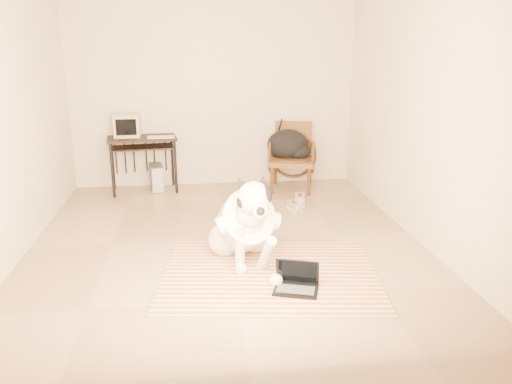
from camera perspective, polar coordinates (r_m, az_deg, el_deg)
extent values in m
plane|color=tan|center=(5.32, -3.44, -5.43)|extent=(4.50, 4.50, 0.00)
plane|color=beige|center=(7.21, -4.85, 11.43)|extent=(4.50, 0.00, 4.50)
plane|color=beige|center=(2.77, -0.79, 3.12)|extent=(4.50, 0.00, 4.50)
plane|color=beige|center=(5.25, -26.28, 7.86)|extent=(0.00, 4.50, 4.50)
plane|color=beige|center=(5.47, 17.96, 9.05)|extent=(0.00, 4.50, 4.50)
cube|color=#CF562A|center=(4.01, 1.77, -13.07)|extent=(1.92, 0.54, 0.02)
cube|color=#497236|center=(4.26, 1.68, -11.13)|extent=(1.92, 0.54, 0.02)
cube|color=#894492|center=(4.52, 1.61, -9.41)|extent=(1.92, 0.54, 0.02)
cube|color=gold|center=(4.79, 1.54, -7.89)|extent=(1.92, 0.54, 0.02)
cube|color=beige|center=(5.05, 1.48, -6.52)|extent=(1.92, 0.54, 0.02)
sphere|color=silver|center=(4.87, -3.62, -5.50)|extent=(0.32, 0.32, 0.32)
sphere|color=silver|center=(4.94, -0.10, -5.15)|extent=(0.32, 0.32, 0.32)
ellipsoid|color=silver|center=(4.88, -1.81, -5.10)|extent=(0.40, 0.36, 0.32)
ellipsoid|color=silver|center=(4.63, -1.27, -3.44)|extent=(0.50, 0.78, 0.69)
cylinder|color=white|center=(4.64, -1.31, -3.38)|extent=(0.56, 0.69, 0.64)
sphere|color=silver|center=(4.39, -0.62, -2.43)|extent=(0.27, 0.27, 0.27)
sphere|color=silver|center=(4.24, -0.27, -0.74)|extent=(0.30, 0.30, 0.30)
ellipsoid|color=black|center=(4.25, 0.32, -0.44)|extent=(0.23, 0.26, 0.22)
cylinder|color=silver|center=(4.14, 0.20, -1.85)|extent=(0.14, 0.17, 0.12)
sphere|color=black|center=(4.06, 0.52, -2.20)|extent=(0.07, 0.07, 0.07)
cone|color=black|center=(4.25, -1.75, 0.90)|extent=(0.14, 0.16, 0.18)
cone|color=black|center=(4.30, 0.75, 1.08)|extent=(0.15, 0.16, 0.18)
torus|color=silver|center=(4.36, -0.56, -1.87)|extent=(0.28, 0.17, 0.24)
cylinder|color=silver|center=(4.47, -1.84, -6.50)|extent=(0.11, 0.14, 0.44)
cylinder|color=silver|center=(4.42, 1.17, -7.16)|extent=(0.14, 0.41, 0.45)
sphere|color=silver|center=(4.53, -1.74, -8.79)|extent=(0.11, 0.11, 0.11)
sphere|color=silver|center=(4.31, 2.29, -10.05)|extent=(0.12, 0.12, 0.12)
cone|color=black|center=(5.18, -2.76, -5.36)|extent=(0.27, 0.43, 0.11)
cube|color=black|center=(4.23, 4.57, -11.10)|extent=(0.42, 0.36, 0.02)
cube|color=#49494B|center=(4.22, 4.55, -11.03)|extent=(0.34, 0.24, 0.00)
cube|color=black|center=(4.25, 4.75, -9.03)|extent=(0.37, 0.20, 0.24)
cube|color=black|center=(4.24, 4.74, -9.05)|extent=(0.33, 0.17, 0.21)
cube|color=black|center=(7.04, -12.90, 6.02)|extent=(0.98, 0.63, 0.03)
cube|color=black|center=(7.01, -12.88, 5.00)|extent=(0.86, 0.51, 0.02)
cylinder|color=black|center=(6.91, -16.09, 2.33)|extent=(0.04, 0.04, 0.74)
cylinder|color=black|center=(7.32, -16.06, 3.12)|extent=(0.04, 0.04, 0.74)
cylinder|color=black|center=(6.93, -9.16, 2.83)|extent=(0.04, 0.04, 0.74)
cylinder|color=black|center=(7.35, -9.52, 3.59)|extent=(0.04, 0.04, 0.74)
cube|color=#BEB495|center=(7.11, -14.49, 7.39)|extent=(0.35, 0.33, 0.31)
cube|color=black|center=(6.95, -14.63, 7.18)|extent=(0.27, 0.02, 0.22)
cube|color=#BEB495|center=(6.92, -10.80, 6.19)|extent=(0.36, 0.13, 0.02)
cube|color=#49494B|center=(7.19, -11.29, 1.67)|extent=(0.22, 0.40, 0.36)
cube|color=#ACACB1|center=(7.00, -11.15, 1.28)|extent=(0.15, 0.04, 0.34)
cube|color=brown|center=(7.01, 4.11, 3.54)|extent=(0.74, 0.73, 0.06)
cylinder|color=#351E0E|center=(7.00, 4.12, 3.87)|extent=(0.57, 0.57, 0.04)
cube|color=brown|center=(7.22, 4.30, 6.23)|extent=(0.52, 0.18, 0.47)
cylinder|color=#351E0E|center=(6.84, 1.81, 1.32)|extent=(0.05, 0.05, 0.38)
cylinder|color=#351E0E|center=(7.33, 2.22, 2.36)|extent=(0.05, 0.05, 0.38)
cylinder|color=#351E0E|center=(6.81, 6.06, 1.16)|extent=(0.05, 0.05, 0.38)
cylinder|color=#351E0E|center=(7.30, 6.19, 2.21)|extent=(0.05, 0.05, 0.38)
ellipsoid|color=black|center=(7.00, 3.62, 5.42)|extent=(0.57, 0.47, 0.42)
ellipsoid|color=black|center=(6.98, 4.84, 4.63)|extent=(0.36, 0.29, 0.25)
cube|color=white|center=(6.26, 4.39, -1.90)|extent=(0.16, 0.29, 0.03)
cube|color=gray|center=(6.25, 4.39, -1.58)|extent=(0.15, 0.28, 0.09)
cube|color=maroon|center=(6.24, 4.40, -1.26)|extent=(0.07, 0.14, 0.02)
cube|color=white|center=(6.49, 5.03, -1.22)|extent=(0.20, 0.34, 0.03)
cube|color=gray|center=(6.47, 5.04, -0.85)|extent=(0.19, 0.33, 0.10)
cube|color=maroon|center=(6.46, 5.05, -0.49)|extent=(0.09, 0.17, 0.02)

